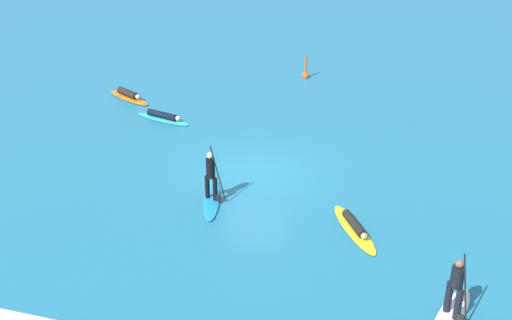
{
  "coord_description": "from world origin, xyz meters",
  "views": [
    {
      "loc": [
        5.91,
        -20.53,
        10.78
      ],
      "look_at": [
        0.0,
        0.0,
        0.5
      ],
      "focal_mm": 44.36,
      "sensor_mm": 36.0,
      "label": 1
    }
  ],
  "objects_px": {
    "surfer_on_teal_board": "(163,117)",
    "surfer_on_blue_board": "(211,189)",
    "surfer_on_yellow_board": "(354,227)",
    "marker_buoy": "(306,74)",
    "surfer_on_orange_board": "(129,96)",
    "surfer_on_white_board": "(454,301)"
  },
  "relations": [
    {
      "from": "surfer_on_teal_board",
      "to": "surfer_on_blue_board",
      "type": "bearing_deg",
      "value": -39.48
    },
    {
      "from": "surfer_on_teal_board",
      "to": "surfer_on_yellow_board",
      "type": "relative_size",
      "value": 0.98
    },
    {
      "from": "surfer_on_yellow_board",
      "to": "marker_buoy",
      "type": "bearing_deg",
      "value": 167.11
    },
    {
      "from": "surfer_on_teal_board",
      "to": "marker_buoy",
      "type": "distance_m",
      "value": 9.17
    },
    {
      "from": "marker_buoy",
      "to": "surfer_on_blue_board",
      "type": "bearing_deg",
      "value": -91.18
    },
    {
      "from": "surfer_on_orange_board",
      "to": "marker_buoy",
      "type": "xyz_separation_m",
      "value": [
        7.69,
        5.64,
        0.04
      ]
    },
    {
      "from": "surfer_on_orange_board",
      "to": "surfer_on_blue_board",
      "type": "distance_m",
      "value": 11.31
    },
    {
      "from": "surfer_on_yellow_board",
      "to": "marker_buoy",
      "type": "xyz_separation_m",
      "value": [
        -4.73,
        14.73,
        0.07
      ]
    },
    {
      "from": "surfer_on_white_board",
      "to": "surfer_on_blue_board",
      "type": "height_order",
      "value": "surfer_on_blue_board"
    },
    {
      "from": "surfer_on_blue_board",
      "to": "marker_buoy",
      "type": "bearing_deg",
      "value": 162.29
    },
    {
      "from": "surfer_on_yellow_board",
      "to": "surfer_on_blue_board",
      "type": "distance_m",
      "value": 5.06
    },
    {
      "from": "marker_buoy",
      "to": "surfer_on_yellow_board",
      "type": "bearing_deg",
      "value": -72.22
    },
    {
      "from": "surfer_on_yellow_board",
      "to": "surfer_on_orange_board",
      "type": "relative_size",
      "value": 1.0
    },
    {
      "from": "surfer_on_white_board",
      "to": "surfer_on_blue_board",
      "type": "xyz_separation_m",
      "value": [
        -8.03,
        4.06,
        -0.05
      ]
    },
    {
      "from": "surfer_on_teal_board",
      "to": "surfer_on_yellow_board",
      "type": "bearing_deg",
      "value": -21.08
    },
    {
      "from": "surfer_on_blue_board",
      "to": "surfer_on_orange_board",
      "type": "bearing_deg",
      "value": -155.71
    },
    {
      "from": "surfer_on_teal_board",
      "to": "marker_buoy",
      "type": "xyz_separation_m",
      "value": [
        4.93,
        7.74,
        0.06
      ]
    },
    {
      "from": "surfer_on_teal_board",
      "to": "surfer_on_yellow_board",
      "type": "xyz_separation_m",
      "value": [
        9.65,
        -7.0,
        -0.01
      ]
    },
    {
      "from": "surfer_on_white_board",
      "to": "surfer_on_yellow_board",
      "type": "bearing_deg",
      "value": -122.4
    },
    {
      "from": "surfer_on_white_board",
      "to": "surfer_on_yellow_board",
      "type": "height_order",
      "value": "surfer_on_white_board"
    },
    {
      "from": "surfer_on_white_board",
      "to": "marker_buoy",
      "type": "bearing_deg",
      "value": -139.98
    },
    {
      "from": "surfer_on_white_board",
      "to": "surfer_on_yellow_board",
      "type": "xyz_separation_m",
      "value": [
        -3.01,
        3.52,
        -0.4
      ]
    }
  ]
}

